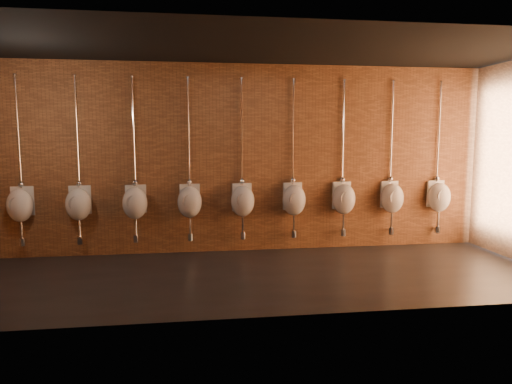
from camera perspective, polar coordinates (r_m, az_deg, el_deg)
ground at (r=6.64m, az=0.06°, el=-10.43°), size 8.50×8.50×0.00m
room_shell at (r=6.34m, az=0.06°, el=7.20°), size 8.54×3.04×3.22m
urinal_0 at (r=8.18m, az=-27.40°, el=-1.38°), size 0.46×0.42×2.72m
urinal_1 at (r=7.93m, az=-21.31°, el=-1.32°), size 0.46×0.42×2.72m
urinal_2 at (r=7.77m, az=-14.89°, el=-1.23°), size 0.46×0.42×2.72m
urinal_3 at (r=7.71m, az=-8.29°, el=-1.13°), size 0.46×0.42×2.72m
urinal_4 at (r=7.75m, az=-1.68°, el=-1.01°), size 0.46×0.42×2.72m
urinal_5 at (r=7.90m, az=4.77°, el=-0.89°), size 0.46×0.42×2.72m
urinal_6 at (r=8.14m, az=10.91°, el=-0.76°), size 0.46×0.42×2.72m
urinal_7 at (r=8.47m, az=16.64°, el=-0.63°), size 0.46×0.42×2.72m
urinal_8 at (r=8.87m, az=21.89°, el=-0.50°), size 0.46×0.42×2.72m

